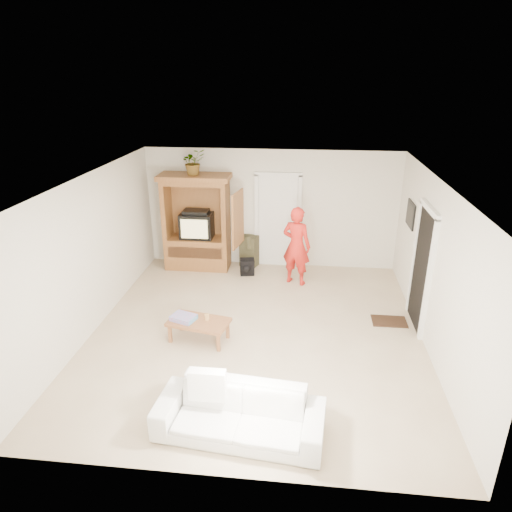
% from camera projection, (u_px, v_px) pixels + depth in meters
% --- Properties ---
extents(floor, '(6.00, 6.00, 0.00)m').
position_uv_depth(floor, '(256.00, 332.00, 7.73)').
color(floor, tan).
rests_on(floor, ground).
extents(ceiling, '(6.00, 6.00, 0.00)m').
position_uv_depth(ceiling, '(256.00, 181.00, 6.76)').
color(ceiling, white).
rests_on(ceiling, floor).
extents(wall_back, '(5.50, 0.00, 5.50)m').
position_uv_depth(wall_back, '(271.00, 209.00, 10.01)').
color(wall_back, silver).
rests_on(wall_back, floor).
extents(wall_front, '(5.50, 0.00, 5.50)m').
position_uv_depth(wall_front, '(223.00, 379.00, 4.48)').
color(wall_front, silver).
rests_on(wall_front, floor).
extents(wall_left, '(0.00, 6.00, 6.00)m').
position_uv_depth(wall_left, '(91.00, 254.00, 7.52)').
color(wall_left, silver).
rests_on(wall_left, floor).
extents(wall_right, '(0.00, 6.00, 6.00)m').
position_uv_depth(wall_right, '(435.00, 269.00, 6.97)').
color(wall_right, silver).
rests_on(wall_right, floor).
extents(armoire, '(1.82, 1.14, 2.10)m').
position_uv_depth(armoire, '(198.00, 228.00, 10.00)').
color(armoire, brown).
rests_on(armoire, floor).
extents(door_back, '(0.85, 0.05, 2.04)m').
position_uv_depth(door_back, '(278.00, 222.00, 10.07)').
color(door_back, white).
rests_on(door_back, floor).
extents(doorway_right, '(0.05, 0.90, 2.04)m').
position_uv_depth(doorway_right, '(422.00, 270.00, 7.63)').
color(doorway_right, black).
rests_on(doorway_right, floor).
extents(framed_picture, '(0.03, 0.60, 0.48)m').
position_uv_depth(framed_picture, '(411.00, 214.00, 8.61)').
color(framed_picture, black).
rests_on(framed_picture, wall_right).
extents(doormat, '(0.60, 0.40, 0.02)m').
position_uv_depth(doormat, '(389.00, 321.00, 8.05)').
color(doormat, '#382316').
rests_on(doormat, floor).
extents(plant, '(0.63, 0.62, 0.53)m').
position_uv_depth(plant, '(193.00, 162.00, 9.43)').
color(plant, '#4C7238').
rests_on(plant, armoire).
extents(man, '(0.70, 0.59, 1.64)m').
position_uv_depth(man, '(296.00, 246.00, 9.25)').
color(man, red).
rests_on(man, floor).
extents(sofa, '(2.09, 0.98, 0.59)m').
position_uv_depth(sofa, '(239.00, 414.00, 5.46)').
color(sofa, silver).
rests_on(sofa, floor).
extents(coffee_table, '(1.05, 0.71, 0.36)m').
position_uv_depth(coffee_table, '(199.00, 323.00, 7.39)').
color(coffee_table, brown).
rests_on(coffee_table, floor).
extents(towel, '(0.45, 0.39, 0.08)m').
position_uv_depth(towel, '(183.00, 318.00, 7.39)').
color(towel, '#C34180').
rests_on(towel, coffee_table).
extents(candle, '(0.08, 0.08, 0.10)m').
position_uv_depth(candle, '(207.00, 317.00, 7.38)').
color(candle, tan).
rests_on(candle, coffee_table).
extents(backpack_black, '(0.33, 0.24, 0.37)m').
position_uv_depth(backpack_black, '(247.00, 267.00, 9.83)').
color(backpack_black, black).
rests_on(backpack_black, floor).
extents(backpack_olive, '(0.44, 0.38, 0.71)m').
position_uv_depth(backpack_olive, '(249.00, 251.00, 10.27)').
color(backpack_olive, '#47442B').
rests_on(backpack_olive, floor).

